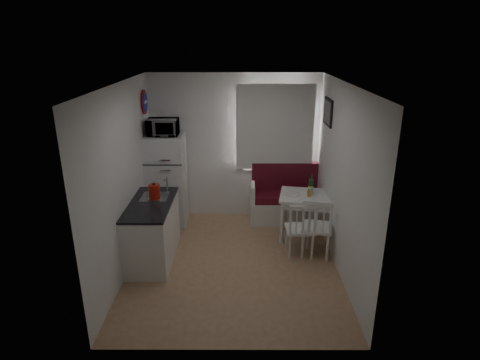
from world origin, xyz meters
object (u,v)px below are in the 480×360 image
at_px(microwave, 163,127).
at_px(wine_bottle, 311,184).
at_px(kitchen_counter, 152,230).
at_px(chair_left, 301,224).
at_px(chair_right, 318,222).
at_px(kettle, 154,192).
at_px(bench, 290,202).
at_px(fridge, 167,180).
at_px(dining_table, 311,200).

bearing_deg(microwave, wine_bottle, -9.74).
height_order(kitchen_counter, chair_left, kitchen_counter).
distance_m(chair_right, kettle, 2.44).
xyz_separation_m(bench, wine_bottle, (0.25, -0.58, 0.57)).
bearing_deg(kitchen_counter, wine_bottle, 17.60).
height_order(chair_left, chair_right, chair_right).
bearing_deg(kitchen_counter, fridge, 89.10).
xyz_separation_m(chair_left, chair_right, (0.25, -0.01, 0.04)).
relative_size(kitchen_counter, microwave, 2.62).
height_order(dining_table, chair_right, chair_right).
bearing_deg(fridge, wine_bottle, -10.89).
bearing_deg(kettle, kitchen_counter, -116.09).
relative_size(kitchen_counter, dining_table, 1.20).
bearing_deg(wine_bottle, chair_right, -90.00).
relative_size(chair_right, wine_bottle, 1.61).
bearing_deg(fridge, dining_table, -13.14).
height_order(microwave, wine_bottle, microwave).
height_order(bench, chair_right, bench).
xyz_separation_m(chair_right, kettle, (-2.40, 0.09, 0.44)).
distance_m(kitchen_counter, chair_right, 2.45).
relative_size(kitchen_counter, chair_left, 2.77).
bearing_deg(kitchen_counter, dining_table, 15.45).
distance_m(bench, kettle, 2.58).
height_order(fridge, wine_bottle, fridge).
bearing_deg(chair_left, kettle, 175.71).
bearing_deg(wine_bottle, dining_table, -90.00).
xyz_separation_m(fridge, kettle, (0.03, -1.14, 0.23)).
bearing_deg(bench, fridge, -177.02).
bearing_deg(bench, chair_left, -89.97).
relative_size(bench, kettle, 5.50).
bearing_deg(fridge, chair_left, -29.39).
xyz_separation_m(chair_left, microwave, (-2.18, 1.18, 1.20)).
height_order(dining_table, microwave, microwave).
xyz_separation_m(kitchen_counter, chair_left, (2.20, 0.02, 0.09)).
height_order(kitchen_counter, chair_right, kitchen_counter).
xyz_separation_m(bench, fridge, (-2.18, -0.11, 0.46)).
height_order(dining_table, chair_left, chair_left).
bearing_deg(microwave, kitchen_counter, -90.94).
distance_m(fridge, wine_bottle, 2.48).
xyz_separation_m(dining_table, wine_bottle, (0.00, 0.10, 0.25)).
bearing_deg(chair_left, wine_bottle, 69.92).
bearing_deg(wine_bottle, kettle, -164.27).
xyz_separation_m(chair_right, microwave, (-2.43, 1.19, 1.16)).
distance_m(bench, chair_right, 1.39).
bearing_deg(dining_table, wine_bottle, 99.59).
distance_m(chair_left, wine_bottle, 0.88).
bearing_deg(bench, dining_table, -69.90).
height_order(microwave, kettle, microwave).
bearing_deg(chair_right, bench, 112.94).
height_order(bench, dining_table, bench).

